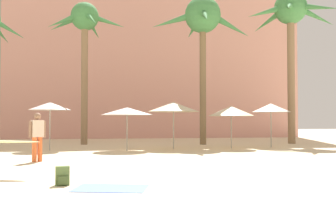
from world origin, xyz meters
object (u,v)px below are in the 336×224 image
object	(u,v)px
palm_tree_far_left	(85,28)
cafe_umbrella_1	(50,106)
cafe_umbrella_0	(231,111)
beach_towel	(111,188)
person_far_right	(37,135)
cafe_umbrella_3	(174,107)
backpack	(62,176)
palm_tree_left	(202,22)
cafe_umbrella_5	(271,108)
cafe_umbrella_4	(127,111)
palm_tree_center	(291,18)

from	to	relation	value
palm_tree_far_left	cafe_umbrella_1	size ratio (longest dim) A/B	3.74
palm_tree_far_left	cafe_umbrella_0	xyz separation A→B (m)	(7.81, -4.79, -5.24)
beach_towel	person_far_right	distance (m)	6.25
cafe_umbrella_3	cafe_umbrella_1	bearing A→B (deg)	-179.77
cafe_umbrella_3	beach_towel	world-z (taller)	cafe_umbrella_3
beach_towel	backpack	xyz separation A→B (m)	(-1.05, 0.55, 0.19)
palm_tree_left	cafe_umbrella_5	size ratio (longest dim) A/B	3.81
cafe_umbrella_0	cafe_umbrella_1	xyz separation A→B (m)	(-9.15, 0.14, 0.20)
palm_tree_far_left	backpack	world-z (taller)	palm_tree_far_left
cafe_umbrella_1	cafe_umbrella_4	xyz separation A→B (m)	(3.70, -0.57, -0.25)
palm_tree_far_left	cafe_umbrella_4	distance (m)	7.80
cafe_umbrella_1	cafe_umbrella_3	distance (m)	6.11
cafe_umbrella_3	palm_tree_left	bearing A→B (deg)	54.76
palm_tree_left	beach_towel	size ratio (longest dim) A/B	6.11
cafe_umbrella_0	cafe_umbrella_5	distance (m)	2.56
palm_tree_left	cafe_umbrella_4	world-z (taller)	palm_tree_left
beach_towel	person_far_right	bearing A→B (deg)	113.96
cafe_umbrella_3	person_far_right	bearing A→B (deg)	-138.71
beach_towel	backpack	distance (m)	1.20
cafe_umbrella_5	palm_tree_center	bearing A→B (deg)	47.19
palm_tree_far_left	beach_towel	size ratio (longest dim) A/B	5.88
person_far_right	backpack	bearing A→B (deg)	-16.56
palm_tree_left	backpack	world-z (taller)	palm_tree_left
palm_tree_far_left	cafe_umbrella_4	size ratio (longest dim) A/B	3.50
cafe_umbrella_1	cafe_umbrella_3	world-z (taller)	cafe_umbrella_3
person_far_right	palm_tree_center	bearing A→B (deg)	88.62
cafe_umbrella_0	backpack	bearing A→B (deg)	-126.33
palm_tree_far_left	cafe_umbrella_3	xyz separation A→B (m)	(4.78, -4.62, -5.04)
palm_tree_left	beach_towel	xyz separation A→B (m)	(-5.72, -14.19, -7.62)
beach_towel	backpack	world-z (taller)	backpack
palm_tree_center	cafe_umbrella_0	distance (m)	8.91
cafe_umbrella_5	person_far_right	world-z (taller)	cafe_umbrella_5
palm_tree_far_left	person_far_right	bearing A→B (deg)	-95.91
palm_tree_left	palm_tree_center	distance (m)	5.93
palm_tree_left	cafe_umbrella_0	distance (m)	6.75
palm_tree_center	backpack	size ratio (longest dim) A/B	23.44
cafe_umbrella_4	beach_towel	world-z (taller)	cafe_umbrella_4
palm_tree_left	backpack	size ratio (longest dim) A/B	21.83
palm_tree_center	palm_tree_left	bearing A→B (deg)	-179.94
cafe_umbrella_4	cafe_umbrella_5	bearing A→B (deg)	7.24
cafe_umbrella_1	person_far_right	size ratio (longest dim) A/B	1.37
palm_tree_far_left	palm_tree_left	size ratio (longest dim) A/B	0.96
beach_towel	person_far_right	world-z (taller)	person_far_right
palm_tree_center	beach_towel	bearing A→B (deg)	-129.33
palm_tree_far_left	backpack	size ratio (longest dim) A/B	21.00
cafe_umbrella_1	person_far_right	xyz separation A→B (m)	(0.33, -5.05, -1.22)
palm_tree_center	cafe_umbrella_1	world-z (taller)	palm_tree_center
palm_tree_left	palm_tree_center	bearing A→B (deg)	0.06
backpack	cafe_umbrella_1	bearing A→B (deg)	-178.58
person_far_right	cafe_umbrella_1	bearing A→B (deg)	151.21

